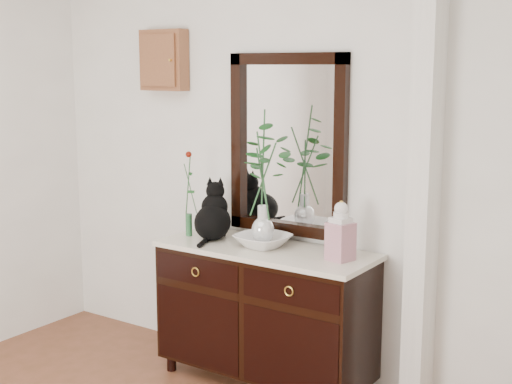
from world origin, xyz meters
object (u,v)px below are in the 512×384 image
Objects in this scene: lotus_bowl at (263,241)px; ginger_jar at (341,230)px; cat at (212,211)px; sideboard at (265,308)px.

lotus_bowl is 0.53m from ginger_jar.
lotus_bowl is at bearing -179.68° from ginger_jar.
ginger_jar is at bearing 0.32° from lotus_bowl.
cat is at bearing -179.12° from ginger_jar.
sideboard is at bearing -179.49° from ginger_jar.
sideboard is 0.74m from ginger_jar.
cat is at bearing -178.34° from lotus_bowl.
cat reaches higher than ginger_jar.
ginger_jar reaches higher than sideboard.
ginger_jar is (0.88, 0.01, -0.01)m from cat.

